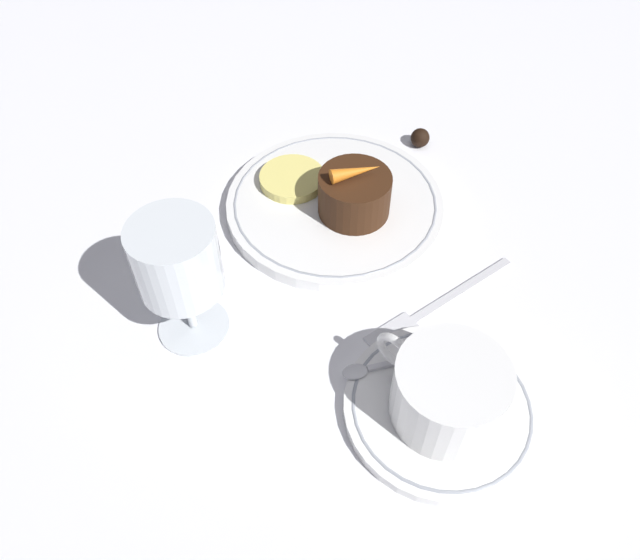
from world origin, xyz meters
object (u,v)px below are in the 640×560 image
(fork, at_px, (427,311))
(dessert_cake, at_px, (354,194))
(coffee_cup, at_px, (449,390))
(dinner_plate, at_px, (335,204))
(wine_glass, at_px, (178,265))

(fork, distance_m, dessert_cake, 0.14)
(coffee_cup, relative_size, fork, 0.67)
(dinner_plate, xyz_separation_m, dessert_cake, (-0.02, -0.00, 0.03))
(coffee_cup, distance_m, wine_glass, 0.24)
(dinner_plate, distance_m, dessert_cake, 0.04)
(dinner_plate, height_order, wine_glass, wine_glass)
(fork, bearing_deg, dessert_cake, -20.02)
(fork, relative_size, dessert_cake, 2.35)
(dessert_cake, bearing_deg, wine_glass, 84.84)
(coffee_cup, xyz_separation_m, wine_glass, (0.22, 0.08, 0.05))
(dinner_plate, distance_m, coffee_cup, 0.26)
(fork, xyz_separation_m, dessert_cake, (0.13, -0.05, 0.03))
(dessert_cake, bearing_deg, coffee_cup, 148.14)
(dessert_cake, bearing_deg, dinner_plate, 3.40)
(dinner_plate, bearing_deg, coffee_cup, 151.30)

